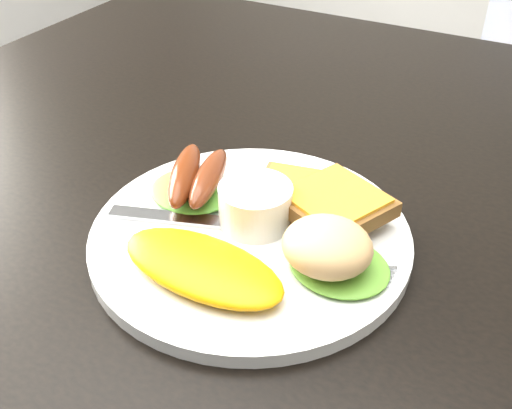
# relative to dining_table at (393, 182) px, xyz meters

# --- Properties ---
(dining_table) EXTENTS (1.20, 0.80, 0.04)m
(dining_table) POSITION_rel_dining_table_xyz_m (0.00, 0.00, 0.00)
(dining_table) COLOR black
(dining_table) RESTS_ON ground
(plate) EXTENTS (0.27, 0.27, 0.01)m
(plate) POSITION_rel_dining_table_xyz_m (-0.07, -0.17, 0.03)
(plate) COLOR white
(plate) RESTS_ON dining_table
(lettuce_left) EXTENTS (0.09, 0.08, 0.01)m
(lettuce_left) POSITION_rel_dining_table_xyz_m (-0.14, -0.15, 0.04)
(lettuce_left) COLOR #4E991E
(lettuce_left) RESTS_ON plate
(lettuce_right) EXTENTS (0.09, 0.08, 0.01)m
(lettuce_right) POSITION_rel_dining_table_xyz_m (0.01, -0.19, 0.04)
(lettuce_right) COLOR #30831A
(lettuce_right) RESTS_ON plate
(omelette) EXTENTS (0.14, 0.07, 0.02)m
(omelette) POSITION_rel_dining_table_xyz_m (-0.08, -0.24, 0.04)
(omelette) COLOR yellow
(omelette) RESTS_ON plate
(sausage_a) EXTENTS (0.06, 0.10, 0.02)m
(sausage_a) POSITION_rel_dining_table_xyz_m (-0.15, -0.15, 0.05)
(sausage_a) COLOR #631A09
(sausage_a) RESTS_ON lettuce_left
(sausage_b) EXTENTS (0.05, 0.10, 0.02)m
(sausage_b) POSITION_rel_dining_table_xyz_m (-0.13, -0.15, 0.05)
(sausage_b) COLOR maroon
(sausage_b) RESTS_ON lettuce_left
(ramekin) EXTENTS (0.08, 0.08, 0.04)m
(ramekin) POSITION_rel_dining_table_xyz_m (-0.07, -0.16, 0.05)
(ramekin) COLOR white
(ramekin) RESTS_ON plate
(toast_a) EXTENTS (0.09, 0.09, 0.01)m
(toast_a) POSITION_rel_dining_table_xyz_m (-0.05, -0.12, 0.04)
(toast_a) COLOR brown
(toast_a) RESTS_ON plate
(toast_b) EXTENTS (0.10, 0.10, 0.01)m
(toast_b) POSITION_rel_dining_table_xyz_m (-0.01, -0.13, 0.05)
(toast_b) COLOR brown
(toast_b) RESTS_ON toast_a
(potato_salad) EXTENTS (0.07, 0.06, 0.04)m
(potato_salad) POSITION_rel_dining_table_xyz_m (0.00, -0.19, 0.06)
(potato_salad) COLOR #F2F2A0
(potato_salad) RESTS_ON lettuce_right
(fork) EXTENTS (0.18, 0.07, 0.00)m
(fork) POSITION_rel_dining_table_xyz_m (-0.10, -0.18, 0.03)
(fork) COLOR #ADAFB7
(fork) RESTS_ON plate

